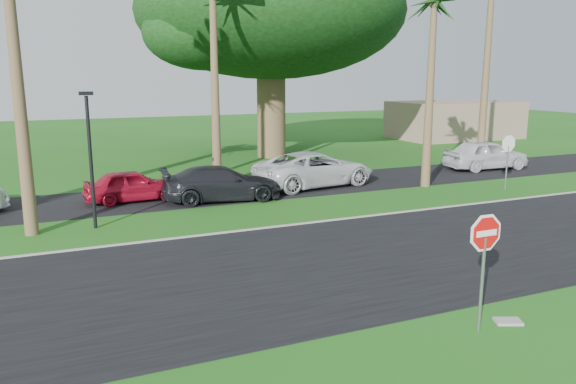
% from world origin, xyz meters
% --- Properties ---
extents(ground, '(120.00, 120.00, 0.00)m').
position_xyz_m(ground, '(0.00, 0.00, 0.00)').
color(ground, '#1D5214').
rests_on(ground, ground).
extents(road, '(120.00, 8.00, 0.02)m').
position_xyz_m(road, '(0.00, 2.00, 0.01)').
color(road, black).
rests_on(road, ground).
extents(parking_strip, '(120.00, 5.00, 0.02)m').
position_xyz_m(parking_strip, '(0.00, 12.50, 0.01)').
color(parking_strip, black).
rests_on(parking_strip, ground).
extents(curb, '(120.00, 0.12, 0.06)m').
position_xyz_m(curb, '(0.00, 6.05, 0.03)').
color(curb, gray).
rests_on(curb, ground).
extents(stop_sign_near, '(1.05, 0.07, 2.62)m').
position_xyz_m(stop_sign_near, '(0.50, -3.00, 1.77)').
color(stop_sign_near, gray).
rests_on(stop_sign_near, ground).
extents(stop_sign_far, '(1.05, 0.07, 2.62)m').
position_xyz_m(stop_sign_far, '(12.00, 8.00, 1.77)').
color(stop_sign_far, gray).
rests_on(stop_sign_far, ground).
extents(palm_right_near, '(5.00, 5.00, 9.50)m').
position_xyz_m(palm_right_near, '(9.00, 10.00, 8.19)').
color(palm_right_near, brown).
rests_on(palm_right_near, ground).
extents(canopy_tree, '(16.50, 16.50, 13.12)m').
position_xyz_m(canopy_tree, '(6.00, 22.00, 8.95)').
color(canopy_tree, brown).
rests_on(canopy_tree, ground).
extents(streetlight_right, '(0.45, 0.25, 4.64)m').
position_xyz_m(streetlight_right, '(-6.00, 8.50, 2.65)').
color(streetlight_right, black).
rests_on(streetlight_right, ground).
extents(building_far, '(10.00, 6.00, 3.00)m').
position_xyz_m(building_far, '(24.00, 26.00, 1.50)').
color(building_far, gray).
rests_on(building_far, ground).
extents(car_red, '(3.96, 1.77, 1.32)m').
position_xyz_m(car_red, '(-4.18, 12.21, 0.66)').
color(car_red, '#A70D25').
rests_on(car_red, ground).
extents(car_dark, '(5.14, 2.53, 1.44)m').
position_xyz_m(car_dark, '(-0.75, 10.88, 0.72)').
color(car_dark, black).
rests_on(car_dark, ground).
extents(car_minivan, '(6.16, 3.50, 1.62)m').
position_xyz_m(car_minivan, '(4.20, 12.10, 0.81)').
color(car_minivan, silver).
rests_on(car_minivan, ground).
extents(car_pickup, '(4.91, 2.22, 1.64)m').
position_xyz_m(car_pickup, '(15.02, 12.59, 0.82)').
color(car_pickup, silver).
rests_on(car_pickup, ground).
extents(utility_slab, '(0.64, 0.54, 0.06)m').
position_xyz_m(utility_slab, '(1.35, -2.95, 0.03)').
color(utility_slab, gray).
rests_on(utility_slab, ground).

